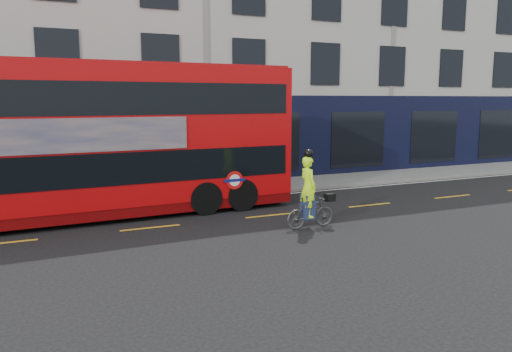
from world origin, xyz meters
TOP-DOWN VIEW (x-y plane):
  - ground at (0.00, 0.00)m, footprint 120.00×120.00m
  - pavement at (0.00, 6.50)m, footprint 60.00×3.00m
  - kerb at (0.00, 5.00)m, footprint 60.00×0.12m
  - building_terrace at (0.00, 12.94)m, footprint 50.00×10.07m
  - road_edge_line at (0.00, 4.70)m, footprint 58.00×0.10m
  - lane_dashes at (0.00, 1.50)m, footprint 58.00×0.12m
  - bus at (-4.83, 3.63)m, footprint 12.41×3.36m
  - cyclist at (0.33, -0.48)m, footprint 1.62×0.67m

SIDE VIEW (x-z plane):
  - ground at x=0.00m, z-range 0.00..0.00m
  - road_edge_line at x=0.00m, z-range 0.00..0.01m
  - lane_dashes at x=0.00m, z-range 0.00..0.01m
  - pavement at x=0.00m, z-range 0.00..0.12m
  - kerb at x=0.00m, z-range 0.00..0.13m
  - cyclist at x=0.33m, z-range -0.36..2.02m
  - bus at x=-4.83m, z-range 0.06..5.02m
  - building_terrace at x=0.00m, z-range -0.01..14.99m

